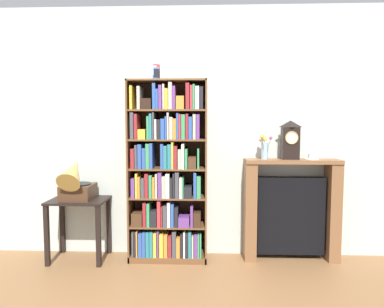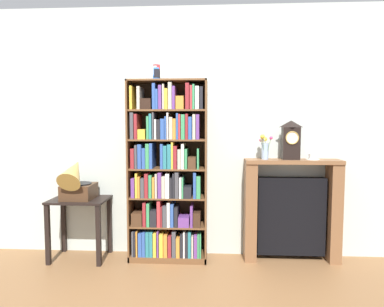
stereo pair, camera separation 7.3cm
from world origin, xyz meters
name	(u,v)px [view 1 (the left image)]	position (x,y,z in m)	size (l,w,h in m)	color
ground_plane	(168,262)	(0.00, 0.00, -0.01)	(7.77, 6.40, 0.02)	brown
wall_back	(186,133)	(0.18, 0.29, 1.34)	(4.77, 0.08, 2.68)	beige
bookshelf	(167,176)	(-0.01, 0.08, 0.89)	(0.81, 0.33, 1.88)	brown
cup_stack	(156,73)	(-0.12, 0.13, 1.96)	(0.08, 0.08, 0.17)	blue
side_table_left	(79,214)	(-0.94, 0.03, 0.49)	(0.59, 0.44, 0.65)	black
gramophone	(76,182)	(-0.94, -0.04, 0.84)	(0.31, 0.49, 0.49)	#472D1C
fireplace_mantel	(291,210)	(1.29, 0.14, 0.52)	(0.98, 0.26, 1.07)	brown
mantel_clock	(290,140)	(1.27, 0.12, 1.27)	(0.17, 0.13, 0.40)	black
flower_vase	(264,147)	(1.00, 0.12, 1.19)	(0.13, 0.13, 0.26)	#99B2D1
teacup_with_saucer	(312,157)	(1.50, 0.12, 1.09)	(0.14, 0.14, 0.06)	white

